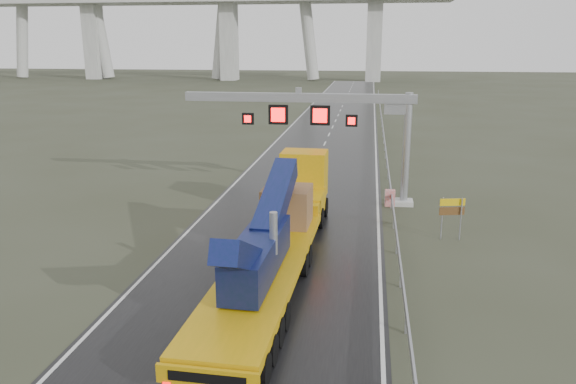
% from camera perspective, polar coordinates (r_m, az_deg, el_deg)
% --- Properties ---
extents(ground, '(400.00, 400.00, 0.00)m').
position_cam_1_polar(ground, '(20.91, -5.43, -14.23)').
color(ground, '#363927').
rests_on(ground, ground).
extents(road, '(11.00, 200.00, 0.02)m').
position_cam_1_polar(road, '(58.77, 3.76, 4.93)').
color(road, black).
rests_on(road, ground).
extents(guardrail, '(0.20, 140.00, 1.40)m').
position_cam_1_polar(guardrail, '(48.67, 10.00, 3.47)').
color(guardrail, '#919399').
rests_on(guardrail, ground).
extents(sign_gantry, '(14.90, 1.20, 7.42)m').
position_cam_1_polar(sign_gantry, '(36.07, 4.42, 7.62)').
color(sign_gantry, '#A7A7A3').
rests_on(sign_gantry, ground).
extents(heavy_haul_truck, '(3.53, 20.28, 4.74)m').
position_cam_1_polar(heavy_haul_truck, '(27.06, -0.57, -3.00)').
color(heavy_haul_truck, '#D49A0B').
rests_on(heavy_haul_truck, ground).
extents(exit_sign_pair, '(1.33, 0.34, 2.31)m').
position_cam_1_polar(exit_sign_pair, '(30.80, 16.32, -1.81)').
color(exit_sign_pair, gray).
rests_on(exit_sign_pair, ground).
extents(striped_barrier, '(0.65, 0.37, 1.08)m').
position_cam_1_polar(striped_barrier, '(36.54, 10.31, -0.60)').
color(striped_barrier, red).
rests_on(striped_barrier, ground).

